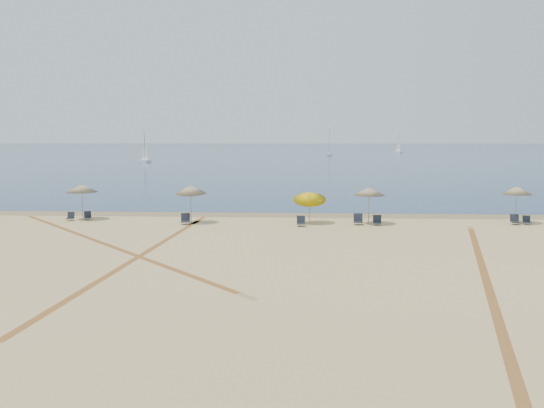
# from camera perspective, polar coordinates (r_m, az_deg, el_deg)

# --- Properties ---
(ground) EXTENTS (160.00, 160.00, 0.00)m
(ground) POSITION_cam_1_polar(r_m,az_deg,el_deg) (19.50, -3.19, -10.92)
(ground) COLOR tan
(ground) RESTS_ON ground
(ocean) EXTENTS (500.00, 500.00, 0.00)m
(ocean) POSITION_cam_1_polar(r_m,az_deg,el_deg) (243.53, 2.59, 5.50)
(ocean) COLOR #0C2151
(ocean) RESTS_ON ground
(wet_sand) EXTENTS (500.00, 500.00, 0.00)m
(wet_sand) POSITION_cam_1_polar(r_m,az_deg,el_deg) (42.92, 0.28, -1.08)
(wet_sand) COLOR olive
(wet_sand) RESTS_ON ground
(umbrella_1) EXTENTS (2.21, 2.21, 2.57)m
(umbrella_1) POSITION_cam_1_polar(r_m,az_deg,el_deg) (42.64, -18.66, 1.51)
(umbrella_1) COLOR gray
(umbrella_1) RESTS_ON ground
(umbrella_2) EXTENTS (2.06, 2.10, 2.68)m
(umbrella_2) POSITION_cam_1_polar(r_m,az_deg,el_deg) (39.15, -8.20, 1.46)
(umbrella_2) COLOR gray
(umbrella_2) RESTS_ON ground
(umbrella_3) EXTENTS (2.25, 2.30, 2.53)m
(umbrella_3) POSITION_cam_1_polar(r_m,az_deg,el_deg) (38.62, 3.81, 0.82)
(umbrella_3) COLOR gray
(umbrella_3) RESTS_ON ground
(umbrella_4) EXTENTS (2.16, 2.16, 2.55)m
(umbrella_4) POSITION_cam_1_polar(r_m,az_deg,el_deg) (38.90, 9.79, 1.27)
(umbrella_4) COLOR gray
(umbrella_4) RESTS_ON ground
(umbrella_5) EXTENTS (1.99, 1.99, 2.59)m
(umbrella_5) POSITION_cam_1_polar(r_m,az_deg,el_deg) (42.16, 23.49, 1.27)
(umbrella_5) COLOR gray
(umbrella_5) RESTS_ON ground
(chair_1) EXTENTS (0.52, 0.60, 0.59)m
(chair_1) POSITION_cam_1_polar(r_m,az_deg,el_deg) (42.45, -19.68, -1.22)
(chair_1) COLOR black
(chair_1) RESTS_ON ground
(chair_2) EXTENTS (0.67, 0.72, 0.59)m
(chair_2) POSITION_cam_1_polar(r_m,az_deg,el_deg) (42.50, -18.11, -1.15)
(chair_2) COLOR black
(chair_2) RESTS_ON ground
(chair_3) EXTENTS (0.72, 0.81, 0.73)m
(chair_3) POSITION_cam_1_polar(r_m,az_deg,el_deg) (38.76, -8.73, -1.54)
(chair_3) COLOR black
(chair_3) RESTS_ON ground
(chair_4) EXTENTS (0.59, 0.68, 0.67)m
(chair_4) POSITION_cam_1_polar(r_m,az_deg,el_deg) (37.55, 2.95, -1.78)
(chair_4) COLOR black
(chair_4) RESTS_ON ground
(chair_5) EXTENTS (0.63, 0.73, 0.73)m
(chair_5) POSITION_cam_1_polar(r_m,az_deg,el_deg) (38.58, 8.69, -1.58)
(chair_5) COLOR black
(chair_5) RESTS_ON ground
(chair_6) EXTENTS (0.63, 0.71, 0.67)m
(chair_6) POSITION_cam_1_polar(r_m,az_deg,el_deg) (38.54, 10.57, -1.67)
(chair_6) COLOR black
(chair_6) RESTS_ON ground
(chair_7) EXTENTS (0.64, 0.72, 0.67)m
(chair_7) POSITION_cam_1_polar(r_m,az_deg,el_deg) (41.60, 23.31, -1.49)
(chair_7) COLOR black
(chair_7) RESTS_ON ground
(chair_8) EXTENTS (0.58, 0.65, 0.59)m
(chair_8) POSITION_cam_1_polar(r_m,az_deg,el_deg) (41.89, 24.32, -1.54)
(chair_8) COLOR black
(chair_8) RESTS_ON ground
(sailboat_0) EXTENTS (1.79, 5.41, 7.91)m
(sailboat_0) POSITION_cam_1_polar(r_m,az_deg,el_deg) (173.57, 5.83, 5.69)
(sailboat_0) COLOR white
(sailboat_0) RESTS_ON ocean
(sailboat_1) EXTENTS (3.82, 4.52, 7.06)m
(sailboat_1) POSITION_cam_1_polar(r_m,az_deg,el_deg) (132.42, -12.72, 5.08)
(sailboat_1) COLOR white
(sailboat_1) RESTS_ON ocean
(sailboat_2) EXTENTS (2.31, 4.71, 6.80)m
(sailboat_2) POSITION_cam_1_polar(r_m,az_deg,el_deg) (207.36, 12.65, 5.66)
(sailboat_2) COLOR white
(sailboat_2) RESTS_ON ocean
(tire_tracks) EXTENTS (56.31, 44.91, 0.00)m
(tire_tracks) POSITION_cam_1_polar(r_m,az_deg,el_deg) (28.58, -4.84, -5.16)
(tire_tracks) COLOR tan
(tire_tracks) RESTS_ON ground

